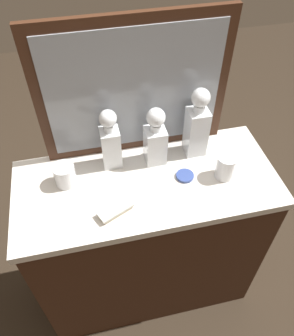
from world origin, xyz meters
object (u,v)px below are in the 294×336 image
crystal_decanter_far_left (111,144)px  porcelain_dish (185,176)px  crystal_decanter_right (155,141)px  crystal_tumbler_far_right (226,168)px  silver_brush_far_right (116,210)px  crystal_decanter_rear (197,128)px  crystal_tumbler_far_left (65,176)px

crystal_decanter_far_left → porcelain_dish: (0.28, -0.14, -0.10)m
crystal_decanter_right → crystal_tumbler_far_right: (0.25, -0.15, -0.06)m
crystal_decanter_far_left → silver_brush_far_right: 0.27m
crystal_tumbler_far_right → silver_brush_far_right: 0.47m
silver_brush_far_right → crystal_tumbler_far_right: bearing=10.2°
silver_brush_far_right → crystal_decanter_rear: bearing=33.1°
porcelain_dish → silver_brush_far_right: bearing=-159.7°
crystal_decanter_rear → crystal_tumbler_far_right: size_ratio=3.01×
crystal_tumbler_far_left → silver_brush_far_right: (0.17, -0.19, -0.03)m
crystal_tumbler_far_left → silver_brush_far_right: bearing=-48.1°
crystal_decanter_rear → crystal_tumbler_far_left: bearing=-173.5°
crystal_tumbler_far_right → crystal_tumbler_far_left: size_ratio=1.16×
crystal_decanter_rear → porcelain_dish: (-0.08, -0.14, -0.12)m
crystal_tumbler_far_right → porcelain_dish: crystal_tumbler_far_right is taller
crystal_decanter_far_left → silver_brush_far_right: crystal_decanter_far_left is taller
crystal_decanter_far_left → crystal_tumbler_far_right: 0.47m
crystal_decanter_right → crystal_tumbler_far_left: crystal_decanter_right is taller
crystal_decanter_far_left → porcelain_dish: crystal_decanter_far_left is taller
crystal_decanter_far_left → crystal_decanter_right: bearing=-6.1°
crystal_decanter_rear → crystal_tumbler_far_right: crystal_decanter_rear is taller
crystal_tumbler_far_right → crystal_decanter_far_left: bearing=158.3°
crystal_decanter_rear → silver_brush_far_right: (-0.39, -0.25, -0.12)m
crystal_decanter_far_left → crystal_tumbler_far_left: bearing=-161.1°
crystal_tumbler_far_left → porcelain_dish: size_ratio=1.25×
crystal_decanter_right → crystal_decanter_rear: 0.18m
crystal_decanter_right → crystal_decanter_far_left: crystal_decanter_far_left is taller
crystal_decanter_right → crystal_tumbler_far_left: (-0.38, -0.05, -0.07)m
crystal_tumbler_far_right → porcelain_dish: (-0.16, 0.03, -0.04)m
crystal_decanter_right → porcelain_dish: 0.19m
silver_brush_far_right → crystal_decanter_right: bearing=48.6°
crystal_decanter_far_left → crystal_decanter_rear: bearing=-0.6°
crystal_decanter_right → crystal_decanter_rear: bearing=5.0°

